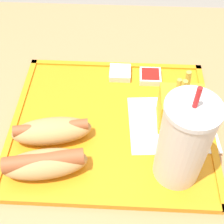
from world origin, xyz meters
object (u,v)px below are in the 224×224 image
Objects in this scene: sauce_cup_mayo at (120,73)px; sauce_cup_ketchup at (150,76)px; hot_dog_far at (45,163)px; hot_dog_near at (52,131)px; fries_carton at (181,109)px; soda_cup at (184,142)px.

sauce_cup_ketchup is at bearing 173.10° from sauce_cup_mayo.
hot_dog_far is 1.00× the size of hot_dog_near.
fries_carton is at bearing 132.33° from sauce_cup_mayo.
sauce_cup_ketchup is at bearing -80.71° from soda_cup.
soda_cup is at bearing 83.05° from fries_carton.
soda_cup reaches higher than hot_dog_near.
soda_cup is 0.12m from fries_carton.
sauce_cup_ketchup is (-0.18, -0.17, -0.02)m from hot_dog_near.
fries_carton is (-0.23, -0.05, 0.02)m from hot_dog_near.
soda_cup reaches higher than hot_dog_far.
soda_cup is 0.23m from hot_dog_near.
hot_dog_far is at bearing 64.43° from sauce_cup_mayo.
fries_carton is at bearing -167.81° from hot_dog_near.
sauce_cup_ketchup is (0.05, -0.12, -0.03)m from fries_carton.
fries_carton is 2.59× the size of sauce_cup_ketchup.
sauce_cup_ketchup is at bearing -137.28° from hot_dog_near.
sauce_cup_ketchup is (-0.18, -0.24, -0.02)m from hot_dog_far.
soda_cup is 1.33× the size of hot_dog_far.
hot_dog_near is 0.21m from sauce_cup_mayo.
sauce_cup_mayo is at bearing -6.90° from sauce_cup_ketchup.
hot_dog_near is at bearing 56.45° from sauce_cup_mayo.
hot_dog_near reaches higher than sauce_cup_mayo.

